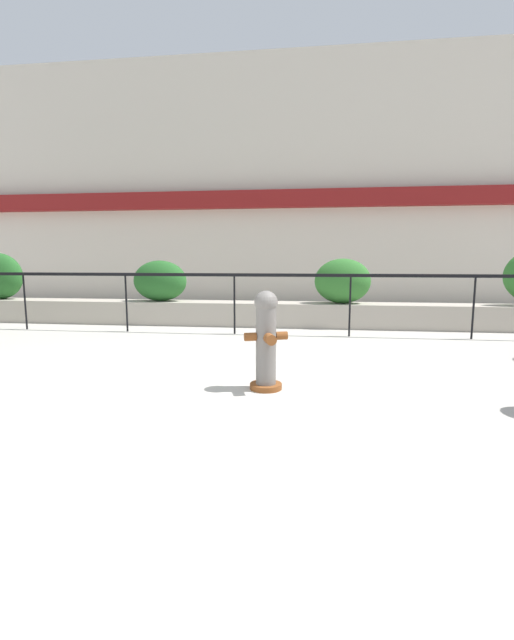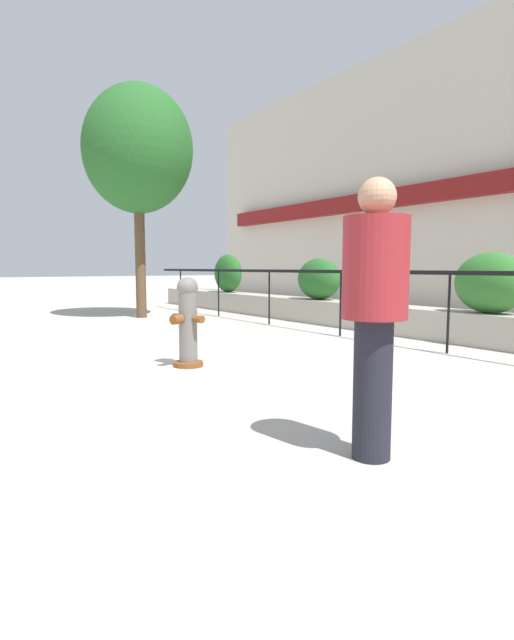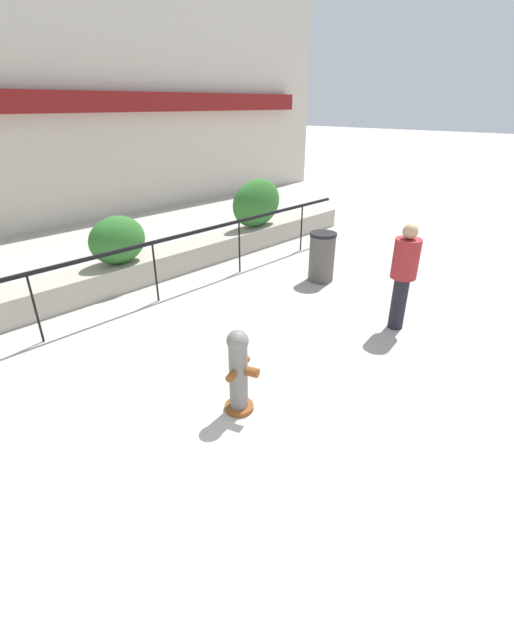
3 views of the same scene
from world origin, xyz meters
name	(u,v)px [view 1 (image 1 of 3)]	position (x,y,z in m)	size (l,w,h in m)	color
ground_plane	(124,441)	(0.00, 0.00, 0.00)	(120.00, 120.00, 0.00)	#B2ADA3
building_facade	(271,183)	(0.00, 11.98, 3.99)	(30.00, 1.36, 8.00)	beige
planter_wall_low	(244,314)	(0.00, 6.00, 0.25)	(18.00, 0.70, 0.50)	#ADA393
fence_railing_segment	(234,280)	(0.00, 4.90, 1.02)	(15.00, 0.05, 1.15)	black
hedge_bush_1	(160,281)	(-1.85, 6.00, 0.94)	(1.18, 0.67, 0.88)	#235B23
hedge_bush_2	(343,281)	(2.08, 6.00, 0.96)	(1.15, 0.70, 0.92)	#2D6B28
fire_hydrant	(266,339)	(0.96, 1.50, 0.55)	(0.47, 0.48, 1.08)	brown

